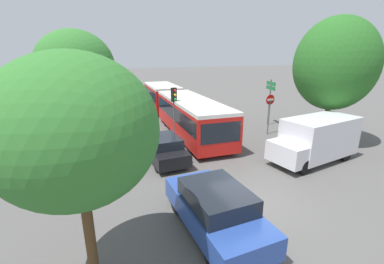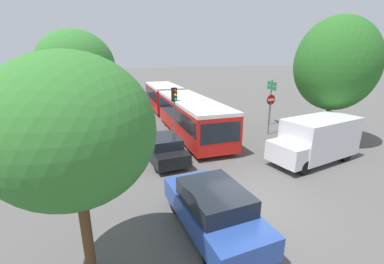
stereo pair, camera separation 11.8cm
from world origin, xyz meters
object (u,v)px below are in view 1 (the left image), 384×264
(tree_left_near, at_px, (75,131))
(traffic_light, at_px, (174,102))
(articulated_bus, at_px, (177,105))
(queued_car_black, at_px, (164,148))
(queued_car_blue, at_px, (215,208))
(tree_left_mid, at_px, (76,67))
(queued_car_tan, at_px, (137,124))
(white_van, at_px, (316,138))
(city_bus_rear, at_px, (113,89))
(no_entry_sign, at_px, (270,108))
(tree_right_near, at_px, (334,67))
(direction_sign_post, at_px, (270,93))

(tree_left_near, bearing_deg, traffic_light, 59.84)
(articulated_bus, height_order, queued_car_black, articulated_bus)
(queued_car_blue, distance_m, tree_left_mid, 10.27)
(queued_car_tan, height_order, white_van, white_van)
(queued_car_blue, relative_size, traffic_light, 1.30)
(queued_car_blue, bearing_deg, white_van, -69.01)
(queued_car_tan, bearing_deg, white_van, -138.97)
(city_bus_rear, bearing_deg, queued_car_black, 177.27)
(queued_car_black, height_order, tree_left_near, tree_left_near)
(white_van, height_order, no_entry_sign, no_entry_sign)
(articulated_bus, distance_m, tree_left_near, 15.75)
(tree_left_mid, distance_m, tree_right_near, 14.77)
(no_entry_sign, bearing_deg, tree_right_near, 40.26)
(white_van, xyz_separation_m, tree_right_near, (3.16, 2.11, 3.51))
(articulated_bus, xyz_separation_m, no_entry_sign, (4.79, -5.59, 0.41))
(queued_car_blue, xyz_separation_m, direction_sign_post, (10.12, 9.72, 1.78))
(queued_car_black, distance_m, queued_car_tan, 5.55)
(queued_car_blue, xyz_separation_m, tree_left_near, (-3.69, -0.45, 3.12))
(city_bus_rear, xyz_separation_m, no_entry_sign, (8.27, -18.33, 0.42))
(queued_car_black, relative_size, tree_right_near, 0.51)
(white_van, bearing_deg, no_entry_sign, -106.75)
(articulated_bus, bearing_deg, queued_car_black, -20.81)
(queued_car_tan, bearing_deg, tree_left_mid, 129.45)
(articulated_bus, distance_m, city_bus_rear, 13.20)
(articulated_bus, bearing_deg, traffic_light, -17.84)
(articulated_bus, xyz_separation_m, queued_car_tan, (-3.65, -1.64, -0.78))
(tree_right_near, bearing_deg, city_bus_rear, 116.67)
(articulated_bus, distance_m, queued_car_black, 8.00)
(queued_car_tan, height_order, no_entry_sign, no_entry_sign)
(white_van, bearing_deg, traffic_light, -56.61)
(tree_left_near, bearing_deg, tree_right_near, 20.60)
(queued_car_blue, bearing_deg, city_bus_rear, -0.14)
(queued_car_tan, relative_size, traffic_light, 1.16)
(articulated_bus, xyz_separation_m, direction_sign_post, (6.46, -3.56, 1.09))
(tree_right_near, bearing_deg, traffic_light, 152.66)
(queued_car_tan, bearing_deg, city_bus_rear, -0.41)
(direction_sign_post, height_order, tree_right_near, tree_right_near)
(queued_car_blue, height_order, traffic_light, traffic_light)
(city_bus_rear, relative_size, tree_left_near, 2.12)
(queued_car_blue, bearing_deg, tree_right_near, -64.90)
(articulated_bus, relative_size, no_entry_sign, 6.12)
(city_bus_rear, height_order, direction_sign_post, direction_sign_post)
(city_bus_rear, bearing_deg, no_entry_sign, -158.58)
(queued_car_blue, bearing_deg, direction_sign_post, -45.92)
(queued_car_blue, relative_size, white_van, 0.85)
(white_van, bearing_deg, queued_car_black, -30.21)
(no_entry_sign, bearing_deg, queued_car_blue, -47.71)
(articulated_bus, xyz_separation_m, tree_left_near, (-7.34, -13.72, 2.43))
(queued_car_blue, relative_size, tree_right_near, 0.58)
(city_bus_rear, xyz_separation_m, queued_car_blue, (-0.17, -26.01, -0.68))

